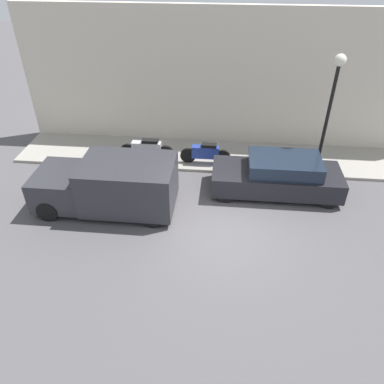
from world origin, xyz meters
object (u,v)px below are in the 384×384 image
Objects in this scene: delivery_van at (108,185)px; streetlamp at (333,91)px; scooter_silver at (147,149)px; motorcycle_blue at (206,153)px; parked_car at (278,176)px.

streetlamp reaches higher than delivery_van.
scooter_silver reaches higher than motorcycle_blue.
motorcycle_blue is at bearing -92.06° from scooter_silver.
parked_car is at bearing -108.58° from scooter_silver.
delivery_van reaches higher than motorcycle_blue.
parked_car is 2.05× the size of scooter_silver.
scooter_silver is at bearing -12.01° from delivery_van.
streetlamp is at bearing -91.81° from scooter_silver.
streetlamp reaches higher than scooter_silver.
streetlamp is (-0.20, -6.45, 2.59)m from scooter_silver.
delivery_van is at bearing 104.17° from parked_car.
parked_car reaches higher than scooter_silver.
streetlamp reaches higher than parked_car.
motorcycle_blue is 0.45× the size of streetlamp.
streetlamp is at bearing -48.35° from parked_car.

